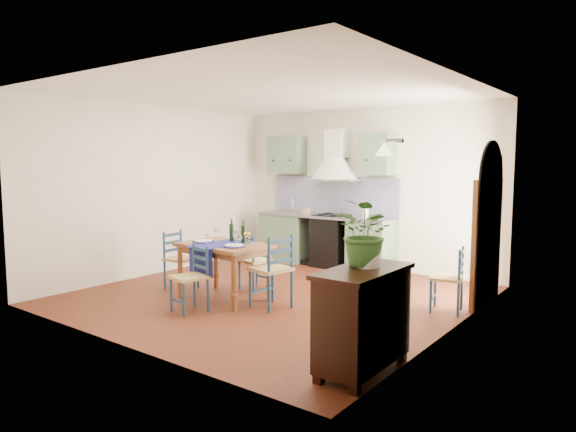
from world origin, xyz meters
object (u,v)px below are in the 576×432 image
object	(u,v)px
chair_near	(191,278)
potted_plant	(367,233)
dining_table	(224,250)
sideboard	(363,316)

from	to	relation	value
chair_near	potted_plant	distance (m)	2.74
chair_near	potted_plant	size ratio (longest dim) A/B	1.36
dining_table	sideboard	size ratio (longest dim) A/B	1.18
dining_table	chair_near	size ratio (longest dim) A/B	1.50
chair_near	potted_plant	bearing A→B (deg)	-5.85
chair_near	potted_plant	xyz separation A→B (m)	(2.60, -0.27, 0.81)
potted_plant	sideboard	bearing A→B (deg)	-77.15
chair_near	sideboard	bearing A→B (deg)	-7.88
dining_table	potted_plant	bearing A→B (deg)	-19.22
chair_near	sideboard	world-z (taller)	sideboard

